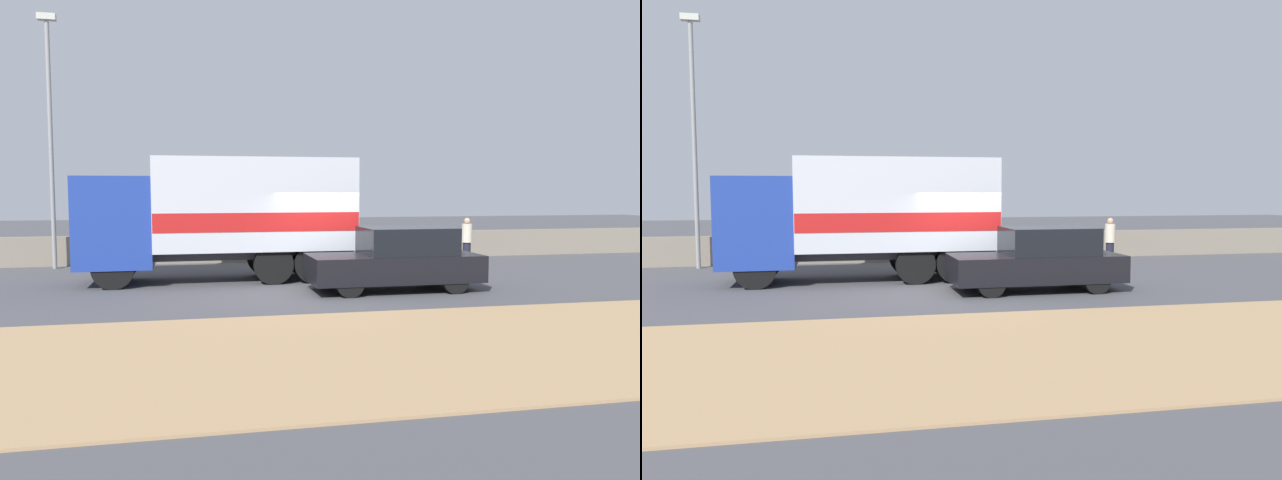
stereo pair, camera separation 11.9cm
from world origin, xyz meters
The scene contains 7 objects.
ground_plane centered at (0.00, 0.00, 0.00)m, with size 80.00×80.00×0.00m, color #47474C.
dirt_shoulder_foreground centered at (0.00, -6.01, 0.02)m, with size 60.00×5.88×0.04m.
stone_wall_backdrop centered at (0.00, 6.86, 0.50)m, with size 60.00×0.35×1.00m.
street_lamp centered at (-7.80, 6.14, 4.63)m, with size 0.56×0.28×8.12m.
box_truck centered at (-2.48, 2.29, 1.92)m, with size 7.55×2.40×3.45m.
car_hatchback centered at (1.68, -0.38, 0.80)m, with size 4.36×1.79×1.62m.
pedestrian centered at (5.85, 4.41, 0.83)m, with size 0.35×0.35×1.61m.
Camera 1 is at (-3.59, -15.41, 2.59)m, focal length 35.00 mm.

